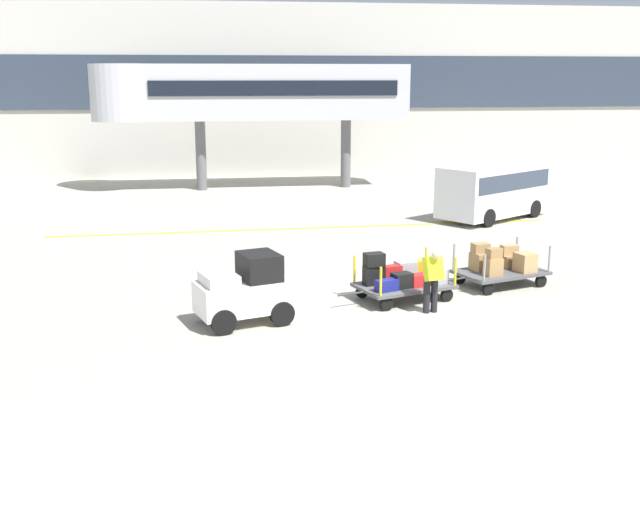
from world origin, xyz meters
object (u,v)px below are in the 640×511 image
Objects in this scene: baggage_cart_lead at (402,279)px; baggage_cart_middle at (501,265)px; baggage_handler at (433,278)px; baggage_tug at (246,291)px; shuttle_van at (494,187)px.

baggage_cart_middle is (2.92, 0.88, 0.01)m from baggage_cart_lead.
baggage_handler reaches higher than baggage_cart_middle.
baggage_tug reaches higher than baggage_handler.
baggage_tug is at bearing -178.78° from baggage_handler.
baggage_cart_middle is 9.79m from shuttle_van.
baggage_handler is 0.31× the size of shuttle_van.
baggage_cart_lead is 11.85m from shuttle_van.
baggage_tug is 4.33m from baggage_handler.
baggage_cart_middle is (6.83, 2.17, -0.20)m from baggage_tug.
baggage_tug reaches higher than baggage_cart_lead.
baggage_cart_lead is at bearing -121.61° from shuttle_van.
baggage_cart_middle is at bearing 39.73° from baggage_handler.
baggage_cart_lead reaches higher than baggage_cart_middle.
baggage_cart_lead is 1.00× the size of baggage_cart_middle.
baggage_tug is at bearing -161.78° from baggage_cart_lead.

